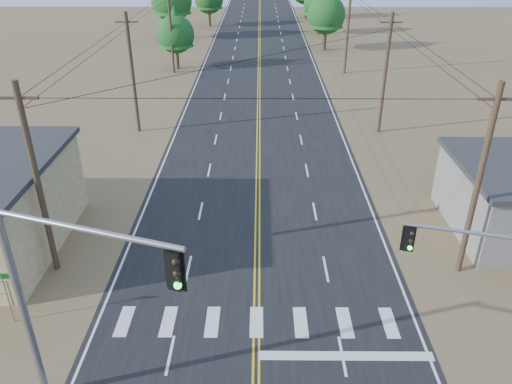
{
  "coord_description": "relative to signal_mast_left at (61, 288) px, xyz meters",
  "views": [
    {
      "loc": [
        0.12,
        -9.17,
        15.81
      ],
      "look_at": [
        -0.07,
        14.01,
        3.5
      ],
      "focal_mm": 35.0,
      "sensor_mm": 36.0,
      "label": 1
    }
  ],
  "objects": [
    {
      "name": "utility_pole_left_mid",
      "position": [
        -4.26,
        28.59,
        -0.49
      ],
      "size": [
        1.8,
        0.3,
        10.0
      ],
      "color": "#4C3826",
      "rests_on": "ground"
    },
    {
      "name": "tree_right_near",
      "position": [
        15.72,
        61.61,
        -0.15
      ],
      "size": [
        5.36,
        5.36,
        8.93
      ],
      "color": "#3F2D1E",
      "rests_on": "ground"
    },
    {
      "name": "road",
      "position": [
        6.24,
        26.59,
        -5.6
      ],
      "size": [
        15.0,
        200.0,
        0.02
      ],
      "primitive_type": "cube",
      "color": "black",
      "rests_on": "ground"
    },
    {
      "name": "tree_right_mid",
      "position": [
        16.07,
        74.29,
        -0.35
      ],
      "size": [
        5.16,
        5.16,
        8.6
      ],
      "color": "#3F2D1E",
      "rests_on": "ground"
    },
    {
      "name": "signal_mast_left",
      "position": [
        0.0,
        0.0,
        0.0
      ],
      "size": [
        6.26,
        2.36,
        8.34
      ],
      "rotation": [
        0.0,
        0.0,
        -0.32
      ],
      "color": "gray",
      "rests_on": "ground"
    },
    {
      "name": "utility_pole_right_far",
      "position": [
        16.74,
        48.59,
        -0.49
      ],
      "size": [
        1.8,
        0.3,
        10.0
      ],
      "color": "#4C3826",
      "rests_on": "ground"
    },
    {
      "name": "utility_pole_right_near",
      "position": [
        16.74,
        8.59,
        -0.49
      ],
      "size": [
        1.8,
        0.3,
        10.0
      ],
      "color": "#4C3826",
      "rests_on": "ground"
    },
    {
      "name": "tree_left_near",
      "position": [
        -4.05,
        50.6,
        -0.93
      ],
      "size": [
        4.59,
        4.59,
        7.65
      ],
      "color": "#3F2D1E",
      "rests_on": "ground"
    },
    {
      "name": "utility_pole_right_mid",
      "position": [
        16.74,
        28.59,
        -0.49
      ],
      "size": [
        1.8,
        0.3,
        10.0
      ],
      "color": "#4C3826",
      "rests_on": "ground"
    },
    {
      "name": "street_sign",
      "position": [
        -4.76,
        4.59,
        -3.82
      ],
      "size": [
        0.79,
        0.06,
        2.67
      ],
      "rotation": [
        0.0,
        0.0,
        -0.02
      ],
      "color": "gray",
      "rests_on": "ground"
    },
    {
      "name": "utility_pole_left_far",
      "position": [
        -4.26,
        48.59,
        -0.49
      ],
      "size": [
        1.8,
        0.3,
        10.0
      ],
      "color": "#4C3826",
      "rests_on": "ground"
    },
    {
      "name": "utility_pole_left_near",
      "position": [
        -4.26,
        8.59,
        -0.49
      ],
      "size": [
        1.8,
        0.3,
        10.0
      ],
      "color": "#4C3826",
      "rests_on": "ground"
    }
  ]
}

